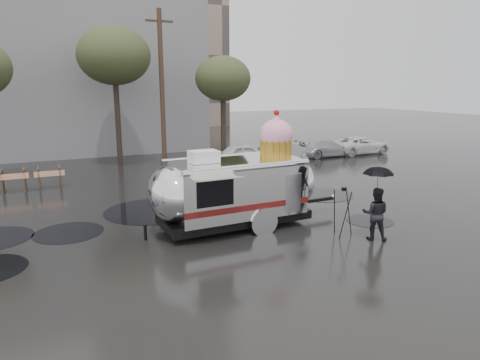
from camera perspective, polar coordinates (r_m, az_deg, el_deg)
name	(u,v)px	position (r m, az deg, el deg)	size (l,w,h in m)	color
ground	(206,245)	(13.04, -4.54, -8.70)	(120.00, 120.00, 0.00)	black
puddles	(163,219)	(15.73, -10.21, -5.09)	(15.21, 7.11, 0.01)	black
grey_building	(38,60)	(35.47, -25.36, 14.28)	(22.00, 12.00, 13.00)	slate
utility_pole	(162,87)	(26.28, -10.38, 12.15)	(1.60, 0.28, 9.00)	#473323
tree_mid	(114,56)	(26.80, -16.46, 15.54)	(4.20, 4.20, 8.03)	#382D26
tree_right	(223,79)	(26.46, -2.30, 13.28)	(3.36, 3.36, 6.42)	#382D26
barricade_row	(14,180)	(21.84, -27.96, 0.00)	(4.30, 0.80, 1.00)	#473323
parked_cars	(310,147)	(28.62, 9.35, 4.36)	(13.20, 1.90, 1.50)	silver
airstream_trailer	(237,186)	(14.38, -0.38, -0.80)	(7.39, 2.93, 3.98)	silver
person_right	(375,214)	(13.90, 17.60, -4.31)	(0.79, 0.44, 1.65)	black
umbrella_black	(378,178)	(13.63, 17.91, 0.20)	(1.17, 1.17, 2.35)	black
tripod	(343,207)	(13.91, 13.59, -3.47)	(0.62, 0.65, 1.60)	black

